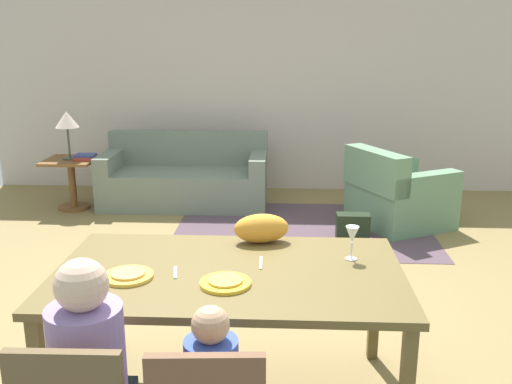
% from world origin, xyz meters
% --- Properties ---
extents(ground_plane, '(7.22, 6.00, 0.02)m').
position_xyz_m(ground_plane, '(0.00, 0.40, -0.01)').
color(ground_plane, olive).
extents(back_wall, '(7.22, 0.10, 2.70)m').
position_xyz_m(back_wall, '(0.00, 3.45, 1.35)').
color(back_wall, beige).
rests_on(back_wall, ground_plane).
extents(dining_table, '(1.79, 1.04, 0.76)m').
position_xyz_m(dining_table, '(-0.13, -1.10, 0.69)').
color(dining_table, brown).
rests_on(dining_table, ground_plane).
extents(plate_near_man, '(0.25, 0.25, 0.02)m').
position_xyz_m(plate_near_man, '(-0.63, -1.22, 0.77)').
color(plate_near_man, yellow).
rests_on(plate_near_man, dining_table).
extents(pizza_near_man, '(0.17, 0.17, 0.01)m').
position_xyz_m(pizza_near_man, '(-0.63, -1.22, 0.78)').
color(pizza_near_man, '#E7A14F').
rests_on(pizza_near_man, plate_near_man).
extents(plate_near_child, '(0.25, 0.25, 0.02)m').
position_xyz_m(plate_near_child, '(-0.13, -1.28, 0.77)').
color(plate_near_child, yellow).
rests_on(plate_near_child, dining_table).
extents(pizza_near_child, '(0.17, 0.17, 0.01)m').
position_xyz_m(pizza_near_child, '(-0.13, -1.28, 0.78)').
color(pizza_near_child, gold).
rests_on(pizza_near_child, plate_near_child).
extents(wine_glass, '(0.07, 0.07, 0.19)m').
position_xyz_m(wine_glass, '(0.51, -0.92, 0.89)').
color(wine_glass, silver).
rests_on(wine_glass, dining_table).
extents(fork, '(0.04, 0.15, 0.01)m').
position_xyz_m(fork, '(-0.40, -1.15, 0.76)').
color(fork, silver).
rests_on(fork, dining_table).
extents(knife, '(0.02, 0.17, 0.01)m').
position_xyz_m(knife, '(0.03, -1.00, 0.76)').
color(knife, silver).
rests_on(knife, dining_table).
extents(cat, '(0.34, 0.22, 0.17)m').
position_xyz_m(cat, '(0.02, -0.68, 0.84)').
color(cat, orange).
rests_on(cat, dining_table).
extents(area_rug, '(2.60, 1.80, 0.01)m').
position_xyz_m(area_rug, '(0.35, 1.79, 0.00)').
color(area_rug, '#513E49').
rests_on(area_rug, ground_plane).
extents(couch, '(1.90, 0.86, 0.82)m').
position_xyz_m(couch, '(-1.01, 2.65, 0.30)').
color(couch, slate).
rests_on(couch, ground_plane).
extents(armchair, '(1.16, 1.15, 0.82)m').
position_xyz_m(armchair, '(1.32, 1.97, 0.32)').
color(armchair, slate).
rests_on(armchair, ground_plane).
extents(side_table, '(0.56, 0.56, 0.58)m').
position_xyz_m(side_table, '(-2.27, 2.39, 0.38)').
color(side_table, brown).
rests_on(side_table, ground_plane).
extents(table_lamp, '(0.26, 0.26, 0.54)m').
position_xyz_m(table_lamp, '(-2.27, 2.39, 1.01)').
color(table_lamp, '#41463B').
rests_on(table_lamp, side_table).
extents(book_lower, '(0.22, 0.16, 0.03)m').
position_xyz_m(book_lower, '(-2.08, 2.34, 0.59)').
color(book_lower, '#A13424').
rests_on(book_lower, side_table).
extents(book_upper, '(0.22, 0.16, 0.03)m').
position_xyz_m(book_upper, '(-2.10, 2.41, 0.62)').
color(book_upper, '#3A4888').
rests_on(book_upper, book_lower).
extents(handbag, '(0.32, 0.16, 0.26)m').
position_xyz_m(handbag, '(0.82, 1.49, 0.13)').
color(handbag, black).
rests_on(handbag, ground_plane).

